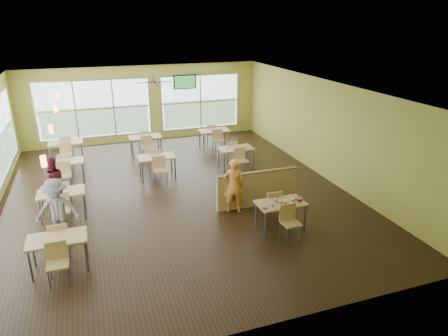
{
  "coord_description": "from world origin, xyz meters",
  "views": [
    {
      "loc": [
        -2.27,
        -11.0,
        5.07
      ],
      "look_at": [
        1.24,
        -0.85,
        0.99
      ],
      "focal_mm": 32.0,
      "sensor_mm": 36.0,
      "label": 1
    }
  ],
  "objects": [
    {
      "name": "ketchup_cup",
      "position": [
        2.44,
        -3.14,
        0.76
      ],
      "size": [
        0.05,
        0.05,
        0.02
      ],
      "primitive_type": "cylinder",
      "color": "#A8131A",
      "rests_on": "main_table"
    },
    {
      "name": "room",
      "position": [
        0.0,
        0.0,
        1.6
      ],
      "size": [
        12.0,
        12.04,
        3.2
      ],
      "color": "black",
      "rests_on": "ground"
    },
    {
      "name": "patron_maroon",
      "position": [
        -3.44,
        0.31,
        0.73
      ],
      "size": [
        0.8,
        0.68,
        1.46
      ],
      "primitive_type": "imported",
      "rotation": [
        0.0,
        0.0,
        3.33
      ],
      "color": "maroon",
      "rests_on": "floor"
    },
    {
      "name": "food_basket",
      "position": [
        2.5,
        -3.01,
        0.78
      ],
      "size": [
        0.22,
        0.22,
        0.05
      ],
      "color": "black",
      "rests_on": "main_table"
    },
    {
      "name": "half_wall_divider",
      "position": [
        2.0,
        -1.55,
        0.52
      ],
      "size": [
        2.4,
        0.14,
        1.04
      ],
      "color": "tan",
      "rests_on": "floor"
    },
    {
      "name": "cup_yellow",
      "position": [
        1.92,
        -3.13,
        0.82
      ],
      "size": [
        0.1,
        0.1,
        0.35
      ],
      "color": "white",
      "rests_on": "main_table"
    },
    {
      "name": "cup_red_far",
      "position": [
        2.27,
        -3.11,
        0.82
      ],
      "size": [
        0.09,
        0.09,
        0.32
      ],
      "color": "white",
      "rests_on": "main_table"
    },
    {
      "name": "window_bays",
      "position": [
        -2.65,
        3.08,
        1.48
      ],
      "size": [
        9.24,
        10.24,
        2.38
      ],
      "color": "white",
      "rests_on": "room"
    },
    {
      "name": "main_table",
      "position": [
        2.0,
        -3.0,
        0.63
      ],
      "size": [
        1.22,
        1.52,
        0.87
      ],
      "color": "tan",
      "rests_on": "floor"
    },
    {
      "name": "wrapper_left",
      "position": [
        1.46,
        -3.18,
        0.77
      ],
      "size": [
        0.17,
        0.15,
        0.04
      ],
      "primitive_type": "ellipsoid",
      "rotation": [
        0.0,
        0.0,
        0.05
      ],
      "color": "olive",
      "rests_on": "main_table"
    },
    {
      "name": "wrapper_mid",
      "position": [
        1.93,
        -2.9,
        0.77
      ],
      "size": [
        0.25,
        0.23,
        0.05
      ],
      "primitive_type": "ellipsoid",
      "rotation": [
        0.0,
        0.0,
        0.34
      ],
      "color": "olive",
      "rests_on": "main_table"
    },
    {
      "name": "man_plaid",
      "position": [
        1.23,
        -1.69,
        0.77
      ],
      "size": [
        0.64,
        0.51,
        1.54
      ],
      "primitive_type": "imported",
      "rotation": [
        0.0,
        0.0,
        2.86
      ],
      "color": "orange",
      "rests_on": "floor"
    },
    {
      "name": "tv_backwall",
      "position": [
        1.8,
        5.9,
        2.45
      ],
      "size": [
        1.0,
        0.07,
        0.6
      ],
      "color": "black",
      "rests_on": "wall_back"
    },
    {
      "name": "wrapper_right",
      "position": [
        2.18,
        -3.27,
        0.77
      ],
      "size": [
        0.17,
        0.16,
        0.04
      ],
      "primitive_type": "ellipsoid",
      "rotation": [
        0.0,
        0.0,
        -0.16
      ],
      "color": "olive",
      "rests_on": "main_table"
    },
    {
      "name": "cup_red_near",
      "position": [
        2.03,
        -3.17,
        0.82
      ],
      "size": [
        0.1,
        0.1,
        0.36
      ],
      "color": "white",
      "rests_on": "main_table"
    },
    {
      "name": "cup_blue",
      "position": [
        1.69,
        -3.14,
        0.81
      ],
      "size": [
        0.08,
        0.08,
        0.3
      ],
      "color": "white",
      "rests_on": "main_table"
    },
    {
      "name": "dining_tables",
      "position": [
        -1.05,
        1.71,
        0.63
      ],
      "size": [
        6.92,
        8.72,
        0.87
      ],
      "color": "tan",
      "rests_on": "floor"
    },
    {
      "name": "pendant_lights",
      "position": [
        -3.2,
        0.68,
        2.45
      ],
      "size": [
        0.11,
        7.31,
        0.86
      ],
      "color": "#2D2119",
      "rests_on": "ceiling"
    },
    {
      "name": "ceiling_fan",
      "position": [
        -0.0,
        3.0,
        2.95
      ],
      "size": [
        1.25,
        1.25,
        0.29
      ],
      "color": "#2D2119",
      "rests_on": "ceiling"
    },
    {
      "name": "patron_grey",
      "position": [
        -3.23,
        -1.8,
        0.81
      ],
      "size": [
        1.16,
        0.84,
        1.61
      ],
      "primitive_type": "imported",
      "rotation": [
        0.0,
        0.0,
        -0.26
      ],
      "color": "slate",
      "rests_on": "floor"
    }
  ]
}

